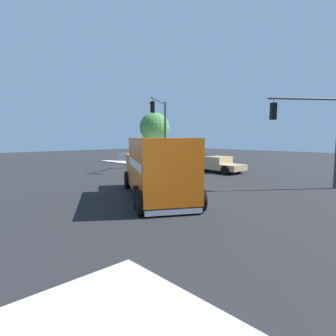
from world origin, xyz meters
TOP-DOWN VIEW (x-y plane):
  - ground_plane at (0.00, 0.00)m, footprint 100.00×100.00m
  - sidewalk_corner_near at (-12.84, -12.84)m, footprint 11.53×11.53m
  - delivery_truck at (1.69, 2.03)m, footprint 6.07×7.86m
  - traffic_light_primary at (-6.62, 6.55)m, footprint 3.66×2.84m
  - traffic_light_secondary at (-6.96, -7.12)m, footprint 4.10×2.73m
  - pickup_tan at (-9.17, -2.27)m, footprint 2.38×5.26m
  - pedestrian_near_corner at (-9.94, -14.97)m, footprint 0.53×0.23m
  - picket_fence_run at (-12.84, -18.36)m, footprint 6.58×0.05m
  - shade_tree_near at (-13.27, -15.40)m, footprint 3.94×3.94m

SIDE VIEW (x-z plane):
  - ground_plane at x=0.00m, z-range 0.00..0.00m
  - sidewalk_corner_near at x=-12.84m, z-range 0.00..0.14m
  - picket_fence_run at x=-12.84m, z-range 0.15..1.10m
  - pickup_tan at x=-9.17m, z-range 0.04..1.42m
  - pedestrian_near_corner at x=-9.94m, z-range 0.27..2.00m
  - delivery_truck at x=1.69m, z-range 0.04..3.08m
  - traffic_light_primary at x=-6.62m, z-range 0.90..6.42m
  - shade_tree_near at x=-13.27m, z-range 1.26..7.47m
  - traffic_light_secondary at x=-6.96m, z-range 1.17..7.60m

